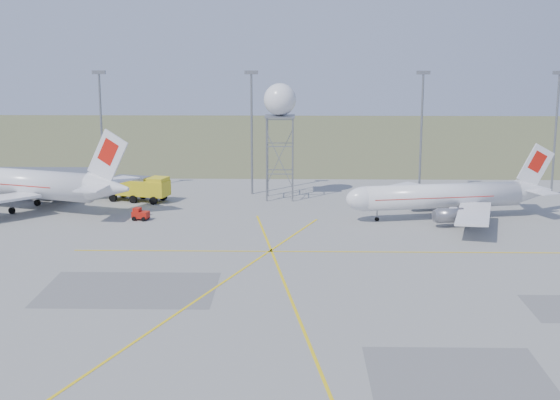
{
  "coord_description": "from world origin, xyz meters",
  "views": [
    {
      "loc": [
        -2.71,
        -62.35,
        25.78
      ],
      "look_at": [
        -4.78,
        40.0,
        4.38
      ],
      "focal_mm": 50.0,
      "sensor_mm": 36.0,
      "label": 1
    }
  ],
  "objects_px": {
    "airliner_main": "(446,196)",
    "airliner_far": "(15,183)",
    "baggage_tug": "(140,215)",
    "fire_truck": "(140,189)",
    "radar_tower": "(280,135)"
  },
  "relations": [
    {
      "from": "airliner_main",
      "to": "airliner_far",
      "type": "relative_size",
      "value": 0.84
    },
    {
      "from": "airliner_far",
      "to": "fire_truck",
      "type": "distance_m",
      "value": 18.92
    },
    {
      "from": "airliner_main",
      "to": "radar_tower",
      "type": "relative_size",
      "value": 1.67
    },
    {
      "from": "airliner_far",
      "to": "radar_tower",
      "type": "relative_size",
      "value": 1.99
    },
    {
      "from": "airliner_main",
      "to": "fire_truck",
      "type": "bearing_deg",
      "value": -24.88
    },
    {
      "from": "airliner_far",
      "to": "baggage_tug",
      "type": "height_order",
      "value": "airliner_far"
    },
    {
      "from": "airliner_far",
      "to": "baggage_tug",
      "type": "relative_size",
      "value": 14.64
    },
    {
      "from": "baggage_tug",
      "to": "airliner_main",
      "type": "bearing_deg",
      "value": 14.25
    },
    {
      "from": "airliner_far",
      "to": "fire_truck",
      "type": "height_order",
      "value": "airliner_far"
    },
    {
      "from": "baggage_tug",
      "to": "fire_truck",
      "type": "bearing_deg",
      "value": 113.4
    },
    {
      "from": "airliner_far",
      "to": "radar_tower",
      "type": "bearing_deg",
      "value": -148.95
    },
    {
      "from": "airliner_main",
      "to": "baggage_tug",
      "type": "relative_size",
      "value": 12.31
    },
    {
      "from": "radar_tower",
      "to": "fire_truck",
      "type": "xyz_separation_m",
      "value": [
        -22.49,
        -2.33,
        -8.55
      ]
    },
    {
      "from": "airliner_main",
      "to": "fire_truck",
      "type": "xyz_separation_m",
      "value": [
        -46.79,
        11.45,
        -1.34
      ]
    },
    {
      "from": "fire_truck",
      "to": "radar_tower",
      "type": "bearing_deg",
      "value": 22.54
    }
  ]
}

